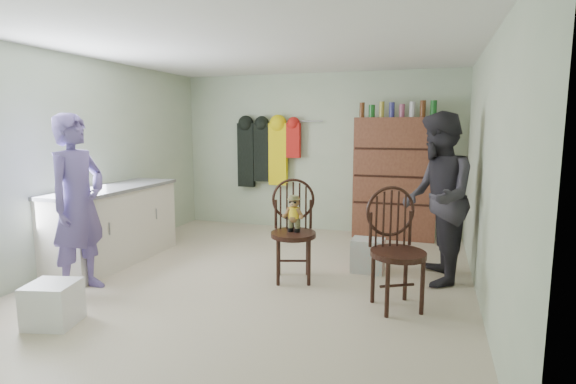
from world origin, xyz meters
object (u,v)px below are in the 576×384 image
(counter, at_px, (114,224))
(chair_far, at_px, (395,244))
(chair_front, at_px, (293,223))
(dresser, at_px, (395,178))

(counter, bearing_deg, chair_far, -6.01)
(counter, relative_size, chair_front, 1.69)
(chair_front, relative_size, chair_far, 0.98)
(counter, xyz_separation_m, chair_far, (3.43, -0.36, 0.13))
(counter, xyz_separation_m, dresser, (3.20, 2.30, 0.44))
(chair_front, xyz_separation_m, chair_far, (1.12, -0.44, -0.02))
(dresser, bearing_deg, chair_far, -85.17)
(chair_front, bearing_deg, counter, 164.28)
(counter, relative_size, chair_far, 1.66)
(counter, height_order, dresser, dresser)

